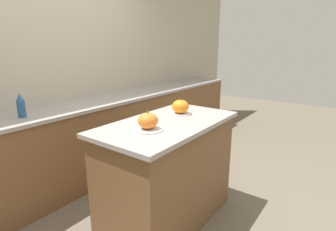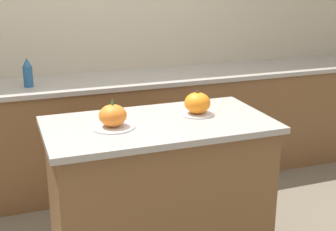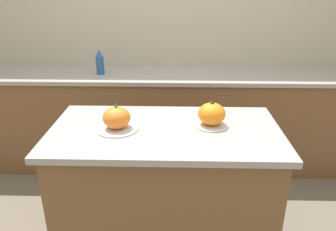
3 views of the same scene
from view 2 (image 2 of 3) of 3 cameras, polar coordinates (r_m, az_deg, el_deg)
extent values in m
cube|color=#B2A893|center=(4.02, -8.53, 10.15)|extent=(8.00, 0.06, 2.50)
cube|color=brown|center=(2.80, -1.08, -10.22)|extent=(1.21, 0.62, 0.90)
cube|color=gray|center=(2.62, -1.14, -1.14)|extent=(1.27, 0.68, 0.03)
cube|color=brown|center=(3.89, -6.99, -2.36)|extent=(6.00, 0.56, 0.88)
cube|color=gray|center=(3.76, -7.25, 4.18)|extent=(6.00, 0.60, 0.03)
cylinder|color=silver|center=(2.53, -6.70, -1.37)|extent=(0.24, 0.24, 0.01)
ellipsoid|color=orange|center=(2.52, -6.75, -0.01)|extent=(0.15, 0.15, 0.12)
cone|color=#38702D|center=(2.49, -6.81, 1.63)|extent=(0.02, 0.02, 0.04)
cylinder|color=silver|center=(2.75, 3.58, 0.22)|extent=(0.20, 0.20, 0.01)
ellipsoid|color=orange|center=(2.73, 3.61, 1.54)|extent=(0.15, 0.15, 0.12)
cone|color=#4C2D14|center=(2.71, 3.64, 3.02)|extent=(0.03, 0.03, 0.03)
cylinder|color=#235184|center=(3.61, -16.69, 4.57)|extent=(0.07, 0.07, 0.15)
cone|color=#235184|center=(3.59, -16.84, 6.28)|extent=(0.06, 0.06, 0.07)
camera|label=1|loc=(1.43, -56.66, 0.93)|focal=28.00mm
camera|label=3|loc=(1.12, 30.90, 12.31)|focal=35.00mm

